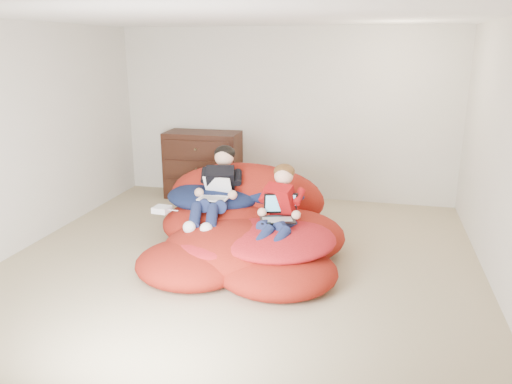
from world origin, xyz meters
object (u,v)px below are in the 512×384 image
(beanbag_pile, at_px, (245,228))
(laptop_black, at_px, (279,212))
(older_boy, at_px, (217,185))
(dresser, at_px, (203,165))
(laptop_white, at_px, (215,192))
(younger_boy, at_px, (280,205))

(beanbag_pile, distance_m, laptop_black, 0.59)
(beanbag_pile, distance_m, older_boy, 0.59)
(older_boy, bearing_deg, dresser, 114.54)
(laptop_white, height_order, laptop_black, laptop_white)
(beanbag_pile, height_order, laptop_black, beanbag_pile)
(laptop_white, bearing_deg, laptop_black, -22.91)
(beanbag_pile, relative_size, younger_boy, 2.46)
(older_boy, height_order, younger_boy, older_boy)
(dresser, height_order, younger_boy, younger_boy)
(beanbag_pile, height_order, younger_boy, younger_boy)
(dresser, relative_size, laptop_black, 2.63)
(laptop_white, bearing_deg, younger_boy, -20.84)
(older_boy, relative_size, laptop_black, 2.77)
(dresser, relative_size, younger_boy, 1.13)
(dresser, distance_m, laptop_white, 1.97)
(younger_boy, distance_m, laptop_black, 0.08)
(dresser, bearing_deg, older_boy, -65.46)
(younger_boy, relative_size, laptop_white, 2.90)
(laptop_white, xyz_separation_m, laptop_black, (0.80, -0.34, -0.06))
(beanbag_pile, relative_size, older_boy, 2.07)
(older_boy, height_order, laptop_white, older_boy)
(dresser, distance_m, older_boy, 1.90)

